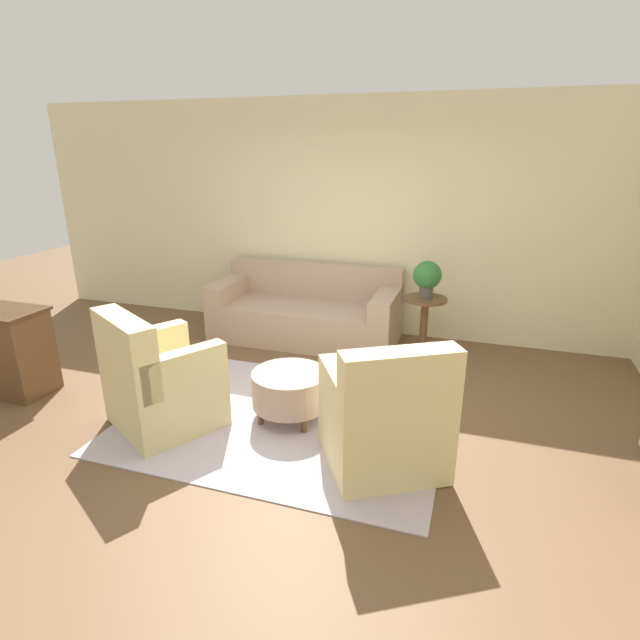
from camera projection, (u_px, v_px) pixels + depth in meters
name	position (u px, v px, depth m)	size (l,w,h in m)	color
ground_plane	(284.00, 420.00, 4.29)	(16.00, 16.00, 0.00)	brown
wall_back	(358.00, 219.00, 6.07)	(8.85, 0.12, 2.80)	beige
rug	(284.00, 420.00, 4.29)	(2.68, 2.02, 0.01)	#BCB2C1
couch	(306.00, 313.00, 6.07)	(2.21, 0.95, 0.87)	tan
armchair_left	(158.00, 383.00, 4.10)	(1.07, 1.06, 1.00)	beige
armchair_right	(386.00, 420.00, 3.54)	(1.07, 1.06, 1.00)	beige
ottoman_table	(290.00, 389.00, 4.25)	(0.65, 0.65, 0.42)	tan
side_table	(424.00, 319.00, 5.39)	(0.45, 0.45, 0.71)	brown
potted_plant_on_side_table	(427.00, 277.00, 5.23)	(0.30, 0.30, 0.40)	#4C4742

